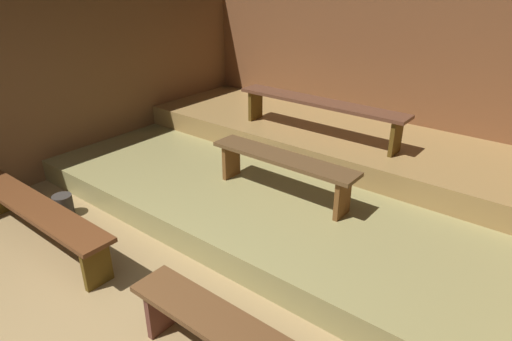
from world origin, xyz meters
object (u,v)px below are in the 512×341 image
bench_lower_center (282,164)px  bench_middle_center (319,107)px  pail_floor (63,205)px  bench_floor_left (36,213)px

bench_lower_center → bench_middle_center: (-0.28, 1.18, 0.29)m
pail_floor → bench_lower_center: bearing=37.7°
bench_middle_center → pail_floor: size_ratio=9.38×
bench_lower_center → bench_floor_left: bearing=-128.8°
bench_floor_left → pail_floor: bearing=129.8°
bench_middle_center → pail_floor: bench_middle_center is taller
bench_floor_left → bench_lower_center: bearing=51.2°
bench_middle_center → pail_floor: 3.20m
bench_floor_left → pail_floor: (-0.37, 0.44, -0.25)m
bench_middle_center → bench_lower_center: bearing=-76.4°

